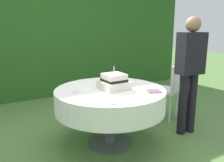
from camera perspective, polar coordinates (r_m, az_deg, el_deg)
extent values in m
plane|color=#547A3D|center=(3.21, -0.46, -14.47)|extent=(20.00, 20.00, 0.00)
cube|color=#28561E|center=(5.27, -15.00, 12.01)|extent=(6.66, 0.45, 2.83)
cylinder|color=#4C4C51|center=(3.21, -0.46, -14.31)|extent=(0.58, 0.58, 0.02)
cylinder|color=#4C4C51|center=(3.07, -0.47, -8.73)|extent=(0.15, 0.15, 0.69)
cylinder|color=brown|center=(2.95, -0.48, -2.25)|extent=(1.33, 1.33, 0.03)
cylinder|color=white|center=(2.98, -0.48, -4.41)|extent=(1.36, 1.36, 0.27)
cube|color=silver|center=(2.95, 0.48, -0.96)|extent=(0.33, 0.33, 0.09)
cube|color=silver|center=(2.93, 0.49, 0.82)|extent=(0.25, 0.25, 0.09)
cube|color=black|center=(2.93, 0.48, 0.25)|extent=(0.26, 0.26, 0.03)
sphere|color=#D13866|center=(3.10, 1.23, 1.08)|extent=(0.09, 0.09, 0.09)
cylinder|color=silver|center=(2.91, 0.49, 2.61)|extent=(0.01, 0.01, 0.09)
cylinder|color=white|center=(3.22, 3.61, -0.50)|extent=(0.12, 0.12, 0.01)
cylinder|color=white|center=(2.83, -8.39, -2.60)|extent=(0.11, 0.11, 0.01)
cylinder|color=white|center=(2.43, 0.03, -5.15)|extent=(0.11, 0.11, 0.01)
cube|color=#6B4C60|center=(2.88, 9.89, -2.40)|extent=(0.20, 0.20, 0.01)
cylinder|color=white|center=(4.22, 10.97, -4.47)|extent=(0.03, 0.03, 0.45)
cylinder|color=white|center=(3.94, 9.21, -5.70)|extent=(0.03, 0.03, 0.45)
cylinder|color=white|center=(4.12, 15.11, -5.14)|extent=(0.03, 0.03, 0.45)
cylinder|color=white|center=(3.83, 13.61, -6.46)|extent=(0.03, 0.03, 0.45)
cube|color=white|center=(3.95, 12.40, -2.06)|extent=(0.54, 0.54, 0.04)
cube|color=white|center=(3.85, 15.07, 0.74)|extent=(0.37, 0.22, 0.40)
cylinder|color=black|center=(3.55, 18.42, -5.00)|extent=(0.12, 0.12, 0.85)
cylinder|color=black|center=(3.44, 16.46, -5.40)|extent=(0.12, 0.12, 0.85)
cube|color=black|center=(3.35, 18.29, 6.26)|extent=(0.38, 0.23, 0.55)
sphere|color=#8C664C|center=(3.32, 18.77, 12.67)|extent=(0.20, 0.20, 0.20)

